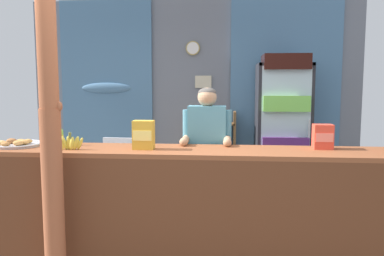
% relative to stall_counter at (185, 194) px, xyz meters
% --- Properties ---
extents(ground_plane, '(7.30, 7.30, 0.00)m').
position_rel_stall_counter_xyz_m(ground_plane, '(-0.15, 0.84, -0.62)').
color(ground_plane, slate).
extents(back_wall_curtained, '(4.85, 0.22, 2.79)m').
position_rel_stall_counter_xyz_m(back_wall_curtained, '(-0.13, 2.57, 0.81)').
color(back_wall_curtained, slate).
rests_on(back_wall_curtained, ground).
extents(stall_counter, '(3.70, 0.59, 0.99)m').
position_rel_stall_counter_xyz_m(stall_counter, '(0.00, 0.00, 0.00)').
color(stall_counter, brown).
rests_on(stall_counter, ground).
extents(timber_post, '(0.19, 0.17, 2.76)m').
position_rel_stall_counter_xyz_m(timber_post, '(-1.04, -0.35, 0.71)').
color(timber_post, '#995133').
rests_on(timber_post, ground).
extents(drink_fridge, '(0.71, 0.74, 1.95)m').
position_rel_stall_counter_xyz_m(drink_fridge, '(1.10, 2.07, 0.46)').
color(drink_fridge, '#232328').
rests_on(drink_fridge, ground).
extents(bottle_shelf_rack, '(0.48, 0.28, 1.17)m').
position_rel_stall_counter_xyz_m(bottle_shelf_rack, '(0.24, 2.30, 0.00)').
color(bottle_shelf_rack, brown).
rests_on(bottle_shelf_rack, ground).
extents(plastic_lawn_chair, '(0.47, 0.47, 0.86)m').
position_rel_stall_counter_xyz_m(plastic_lawn_chair, '(-1.08, 1.60, -0.12)').
color(plastic_lawn_chair, silver).
rests_on(plastic_lawn_chair, ground).
extents(shopkeeper, '(0.49, 0.42, 1.53)m').
position_rel_stall_counter_xyz_m(shopkeeper, '(0.16, 0.56, 0.35)').
color(shopkeeper, '#28282D').
rests_on(shopkeeper, ground).
extents(soda_bottle_lime_soda, '(0.08, 0.08, 0.22)m').
position_rel_stall_counter_xyz_m(soda_bottle_lime_soda, '(-1.23, 0.24, 0.47)').
color(soda_bottle_lime_soda, '#75C64C').
rests_on(soda_bottle_lime_soda, stall_counter).
extents(snack_box_choco_powder, '(0.18, 0.13, 0.26)m').
position_rel_stall_counter_xyz_m(snack_box_choco_powder, '(-0.38, 0.09, 0.50)').
color(snack_box_choco_powder, gold).
rests_on(snack_box_choco_powder, stall_counter).
extents(snack_box_crackers, '(0.17, 0.14, 0.22)m').
position_rel_stall_counter_xyz_m(snack_box_crackers, '(1.21, 0.25, 0.49)').
color(snack_box_crackers, '#E5422D').
rests_on(snack_box_crackers, stall_counter).
extents(pastry_tray, '(0.45, 0.45, 0.07)m').
position_rel_stall_counter_xyz_m(pastry_tray, '(-1.60, 0.16, 0.40)').
color(pastry_tray, '#BCBCC1').
rests_on(pastry_tray, stall_counter).
extents(banana_bunch, '(0.26, 0.06, 0.16)m').
position_rel_stall_counter_xyz_m(banana_bunch, '(-1.03, 0.00, 0.44)').
color(banana_bunch, '#DBCC42').
rests_on(banana_bunch, stall_counter).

